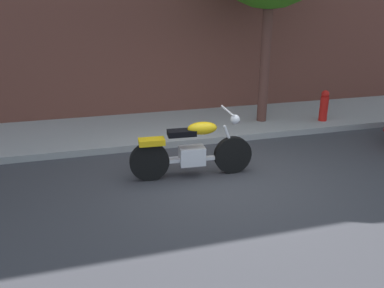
{
  "coord_description": "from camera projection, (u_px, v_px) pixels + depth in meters",
  "views": [
    {
      "loc": [
        -2.21,
        -5.8,
        2.87
      ],
      "look_at": [
        -0.49,
        0.25,
        0.61
      ],
      "focal_mm": 36.27,
      "sensor_mm": 36.0,
      "label": 1
    }
  ],
  "objects": [
    {
      "name": "motorcycle",
      "position": [
        192.0,
        150.0,
        6.72
      ],
      "size": [
        2.17,
        0.7,
        1.18
      ],
      "color": "black",
      "rests_on": "ground"
    },
    {
      "name": "ground_plane",
      "position": [
        223.0,
        179.0,
        6.79
      ],
      "size": [
        60.0,
        60.0,
        0.0
      ],
      "primitive_type": "plane",
      "color": "#38383D"
    },
    {
      "name": "fire_hydrant",
      "position": [
        324.0,
        108.0,
        9.58
      ],
      "size": [
        0.2,
        0.2,
        0.91
      ],
      "color": "red",
      "rests_on": "ground"
    },
    {
      "name": "sidewalk",
      "position": [
        181.0,
        126.0,
        9.46
      ],
      "size": [
        22.93,
        2.47,
        0.14
      ],
      "primitive_type": "cube",
      "color": "#999999",
      "rests_on": "ground"
    }
  ]
}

